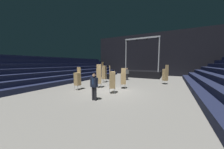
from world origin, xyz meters
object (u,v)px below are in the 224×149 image
(man_with_tie, at_px, (94,85))
(chair_stack_mid_left, at_px, (99,76))
(chair_stack_front_right, at_px, (123,78))
(equipment_road_case, at_px, (110,77))
(chair_stack_front_left, at_px, (78,79))
(stage_riser, at_px, (143,73))
(chair_stack_rear_left, at_px, (165,75))
(crew_worker_near_stage, at_px, (127,73))
(chair_stack_mid_right, at_px, (104,72))
(chair_stack_mid_centre, at_px, (112,80))

(man_with_tie, bearing_deg, chair_stack_mid_left, -61.78)
(chair_stack_front_right, distance_m, equipment_road_case, 6.17)
(man_with_tie, height_order, chair_stack_front_left, chair_stack_front_left)
(stage_riser, relative_size, man_with_tie, 3.60)
(man_with_tie, xyz_separation_m, chair_stack_front_right, (0.30, 3.97, -0.02))
(stage_riser, relative_size, chair_stack_front_left, 3.13)
(chair_stack_mid_left, relative_size, equipment_road_case, 2.47)
(chair_stack_front_right, distance_m, chair_stack_mid_left, 2.30)
(chair_stack_front_right, height_order, chair_stack_rear_left, chair_stack_rear_left)
(chair_stack_front_left, relative_size, crew_worker_near_stage, 1.16)
(chair_stack_front_left, bearing_deg, chair_stack_mid_right, -87.00)
(chair_stack_front_right, height_order, equipment_road_case, chair_stack_front_right)
(chair_stack_front_left, xyz_separation_m, chair_stack_rear_left, (6.53, 6.51, 0.08))
(stage_riser, height_order, chair_stack_mid_centre, stage_riser)
(man_with_tie, distance_m, chair_stack_front_left, 3.39)
(chair_stack_front_left, height_order, chair_stack_mid_left, chair_stack_mid_left)
(stage_riser, height_order, man_with_tie, stage_riser)
(chair_stack_front_left, xyz_separation_m, crew_worker_near_stage, (1.72, 7.47, -0.03))
(stage_riser, distance_m, chair_stack_front_right, 9.60)
(man_with_tie, distance_m, crew_worker_near_stage, 9.17)
(stage_riser, relative_size, equipment_road_case, 6.83)
(chair_stack_mid_centre, relative_size, chair_stack_rear_left, 1.00)
(equipment_road_case, bearing_deg, chair_stack_rear_left, -4.11)
(crew_worker_near_stage, bearing_deg, stage_riser, 70.86)
(man_with_tie, xyz_separation_m, chair_stack_front_left, (-2.98, 1.61, 0.02))
(chair_stack_mid_centre, bearing_deg, stage_riser, 151.24)
(chair_stack_front_right, bearing_deg, chair_stack_mid_right, 120.62)
(chair_stack_front_right, height_order, chair_stack_mid_right, chair_stack_mid_right)
(man_with_tie, relative_size, chair_stack_front_right, 0.91)
(chair_stack_mid_left, bearing_deg, stage_riser, 43.50)
(chair_stack_front_right, relative_size, crew_worker_near_stage, 1.11)
(stage_riser, distance_m, equipment_road_case, 6.08)
(stage_riser, xyz_separation_m, chair_stack_rear_left, (3.67, -5.44, 0.45))
(chair_stack_mid_centre, bearing_deg, chair_stack_front_left, -113.20)
(chair_stack_front_left, xyz_separation_m, chair_stack_mid_left, (1.12, 1.60, 0.13))
(man_with_tie, relative_size, chair_stack_mid_centre, 0.80)
(equipment_road_case, bearing_deg, chair_stack_front_right, -49.46)
(man_with_tie, bearing_deg, crew_worker_near_stage, -84.00)
(crew_worker_near_stage, distance_m, equipment_road_case, 2.53)
(stage_riser, relative_size, chair_stack_mid_centre, 2.88)
(chair_stack_front_left, xyz_separation_m, chair_stack_mid_centre, (3.19, 0.40, 0.08))
(chair_stack_rear_left, height_order, equipment_road_case, chair_stack_rear_left)
(chair_stack_mid_left, distance_m, crew_worker_near_stage, 5.91)
(chair_stack_front_right, bearing_deg, crew_worker_near_stage, 79.29)
(stage_riser, bearing_deg, chair_stack_front_right, -87.43)
(stage_riser, bearing_deg, chair_stack_mid_left, -99.50)
(equipment_road_case, bearing_deg, chair_stack_mid_right, -76.21)
(chair_stack_mid_left, relative_size, crew_worker_near_stage, 1.31)
(chair_stack_rear_left, bearing_deg, stage_riser, 75.75)
(stage_riser, xyz_separation_m, chair_stack_mid_centre, (0.33, -11.54, 0.45))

